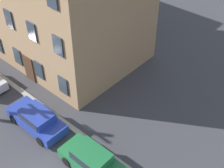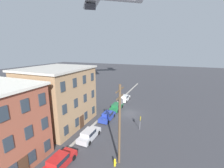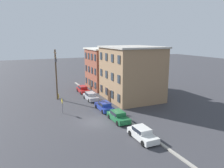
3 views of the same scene
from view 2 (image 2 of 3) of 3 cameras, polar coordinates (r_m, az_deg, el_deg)
ground_plane at (r=32.32m, az=6.52°, el=-11.09°), size 200.00×200.00×0.00m
kerb_strip at (r=33.65m, az=-0.98°, el=-9.84°), size 56.00×0.36×0.16m
apartment_midblock at (r=28.18m, az=-19.75°, el=-4.39°), size 11.28×9.73×10.18m
car_red at (r=20.14m, az=-19.52°, el=-26.01°), size 4.40×1.92×1.43m
car_silver at (r=23.98m, az=-8.77°, el=-18.38°), size 4.40×1.92×1.43m
car_blue at (r=29.35m, az=-1.78°, el=-12.01°), size 4.40×1.92×1.43m
car_green at (r=33.76m, az=1.71°, el=-8.54°), size 4.40×1.92×1.43m
car_white at (r=39.46m, az=4.89°, el=-5.32°), size 4.40×1.92×1.43m
caution_sign at (r=25.95m, az=10.70°, el=-13.46°), size 1.04×0.08×2.54m
utility_pole at (r=17.25m, az=2.95°, el=-13.87°), size 2.40×0.44×9.62m
fire_hydrant at (r=19.50m, az=1.07°, el=-27.66°), size 0.24×0.34×0.96m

